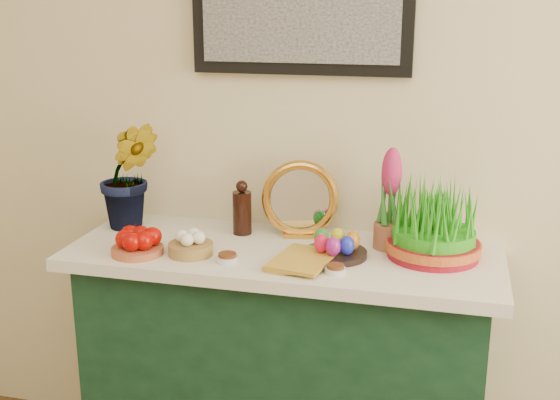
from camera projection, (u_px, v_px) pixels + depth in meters
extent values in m
cube|color=beige|center=(396.00, 101.00, 2.31)|extent=(4.00, 0.04, 2.70)
cube|color=#153B23|center=(284.00, 376.00, 2.41)|extent=(1.30, 0.45, 0.85)
cube|color=silver|center=(284.00, 255.00, 2.29)|extent=(1.40, 0.55, 0.04)
imported|color=#2C7325|center=(128.00, 158.00, 2.43)|extent=(0.32, 0.30, 0.51)
cylinder|color=#A85233|center=(137.00, 250.00, 2.24)|extent=(0.18, 0.18, 0.02)
cylinder|color=olive|center=(191.00, 249.00, 2.23)|extent=(0.15, 0.15, 0.04)
cylinder|color=black|center=(242.00, 213.00, 2.41)|extent=(0.07, 0.07, 0.15)
sphere|color=black|center=(242.00, 186.00, 2.39)|extent=(0.04, 0.04, 0.04)
cube|color=gold|center=(299.00, 235.00, 2.40)|extent=(0.11, 0.07, 0.02)
torus|color=gold|center=(300.00, 199.00, 2.38)|extent=(0.27, 0.11, 0.27)
cylinder|color=silver|center=(300.00, 199.00, 2.37)|extent=(0.20, 0.07, 0.20)
imported|color=gold|center=(277.00, 255.00, 2.18)|extent=(0.19, 0.25, 0.03)
cylinder|color=silver|center=(227.00, 259.00, 2.17)|extent=(0.07, 0.07, 0.02)
cylinder|color=#592D14|center=(227.00, 255.00, 2.17)|extent=(0.06, 0.06, 0.01)
cylinder|color=silver|center=(335.00, 270.00, 2.08)|extent=(0.06, 0.06, 0.02)
cylinder|color=#592D14|center=(335.00, 266.00, 2.08)|extent=(0.05, 0.05, 0.01)
cylinder|color=black|center=(336.00, 254.00, 2.21)|extent=(0.26, 0.26, 0.02)
ellipsoid|color=red|center=(322.00, 243.00, 2.18)|extent=(0.05, 0.05, 0.06)
ellipsoid|color=#1B26BF|center=(347.00, 246.00, 2.16)|extent=(0.05, 0.05, 0.06)
ellipsoid|color=#C9D317|center=(338.00, 237.00, 2.24)|extent=(0.05, 0.05, 0.06)
ellipsoid|color=#188826|center=(321.00, 238.00, 2.23)|extent=(0.05, 0.05, 0.06)
ellipsoid|color=#C67117|center=(352.00, 241.00, 2.21)|extent=(0.05, 0.05, 0.06)
ellipsoid|color=#911A7B|center=(333.00, 247.00, 2.16)|extent=(0.05, 0.05, 0.06)
cylinder|color=brown|center=(389.00, 236.00, 2.28)|extent=(0.10, 0.10, 0.08)
ellipsoid|color=#D52A66|center=(392.00, 172.00, 2.22)|extent=(0.07, 0.07, 0.16)
cylinder|color=maroon|center=(433.00, 249.00, 2.21)|extent=(0.29, 0.29, 0.05)
cylinder|color=maroon|center=(433.00, 246.00, 2.21)|extent=(0.30, 0.30, 0.03)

